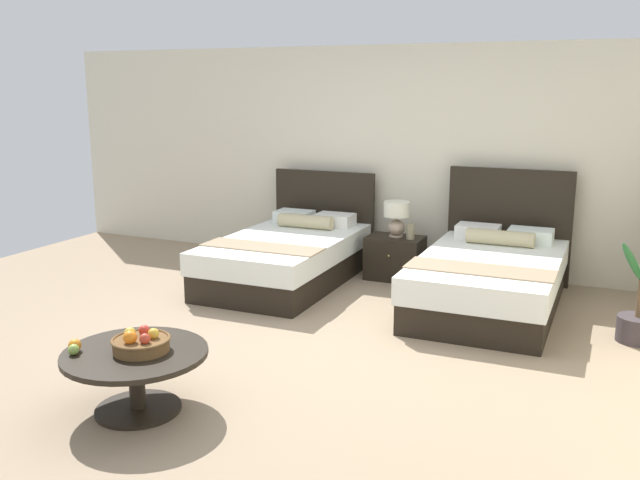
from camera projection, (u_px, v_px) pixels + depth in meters
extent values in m
cube|color=gray|center=(316.00, 348.00, 5.63)|extent=(9.50, 9.22, 0.02)
cube|color=beige|center=(420.00, 159.00, 7.85)|extent=(9.50, 0.12, 2.51)
cube|color=black|center=(285.00, 271.00, 7.40)|extent=(1.20, 2.07, 0.28)
cube|color=white|center=(285.00, 248.00, 7.34)|extent=(1.24, 2.11, 0.22)
cube|color=black|center=(324.00, 217.00, 8.25)|extent=(1.24, 0.08, 1.08)
cube|color=white|center=(294.00, 217.00, 8.09)|extent=(0.42, 0.31, 0.14)
cube|color=white|center=(335.00, 220.00, 7.89)|extent=(0.42, 0.31, 0.14)
cylinder|color=#BDB185|center=(306.00, 222.00, 7.77)|extent=(0.64, 0.16, 0.15)
cube|color=tan|center=(262.00, 247.00, 6.86)|extent=(1.23, 0.40, 0.01)
cube|color=black|center=(488.00, 296.00, 6.53)|extent=(1.24, 2.07, 0.27)
cube|color=white|center=(489.00, 269.00, 6.47)|extent=(1.28, 2.11, 0.24)
cube|color=black|center=(508.00, 226.00, 7.37)|extent=(1.28, 0.08, 1.22)
cube|color=white|center=(478.00, 232.00, 7.22)|extent=(0.44, 0.31, 0.14)
cube|color=white|center=(531.00, 236.00, 7.01)|extent=(0.44, 0.31, 0.14)
cylinder|color=#BDB185|center=(500.00, 238.00, 6.90)|extent=(0.66, 0.16, 0.15)
cube|color=tan|center=(480.00, 269.00, 5.99)|extent=(1.27, 0.43, 0.01)
cube|color=black|center=(395.00, 258.00, 7.55)|extent=(0.60, 0.40, 0.47)
sphere|color=tan|center=(389.00, 256.00, 7.34)|extent=(0.02, 0.02, 0.02)
cylinder|color=tan|center=(396.00, 236.00, 7.51)|extent=(0.15, 0.15, 0.02)
ellipsoid|color=tan|center=(396.00, 227.00, 7.49)|extent=(0.19, 0.19, 0.16)
cylinder|color=#99844C|center=(397.00, 218.00, 7.47)|extent=(0.02, 0.02, 0.04)
cylinder|color=silver|center=(397.00, 209.00, 7.45)|extent=(0.28, 0.28, 0.16)
cylinder|color=gray|center=(410.00, 232.00, 7.37)|extent=(0.09, 0.09, 0.16)
torus|color=gray|center=(411.00, 224.00, 7.35)|extent=(0.09, 0.09, 0.01)
cylinder|color=black|center=(138.00, 409.00, 4.52)|extent=(0.55, 0.55, 0.02)
cylinder|color=black|center=(137.00, 384.00, 4.48)|extent=(0.10, 0.10, 0.38)
cylinder|color=black|center=(135.00, 354.00, 4.44)|extent=(0.93, 0.93, 0.04)
cylinder|color=brown|center=(141.00, 345.00, 4.43)|extent=(0.36, 0.36, 0.08)
torus|color=brown|center=(141.00, 339.00, 4.42)|extent=(0.38, 0.38, 0.02)
sphere|color=orange|center=(130.00, 337.00, 4.35)|extent=(0.09, 0.09, 0.09)
sphere|color=#BE3D2A|center=(145.00, 339.00, 4.35)|extent=(0.07, 0.07, 0.07)
sphere|color=gold|center=(153.00, 334.00, 4.43)|extent=(0.07, 0.07, 0.07)
sphere|color=red|center=(144.00, 330.00, 4.49)|extent=(0.07, 0.07, 0.07)
sphere|color=gold|center=(130.00, 333.00, 4.44)|extent=(0.08, 0.08, 0.08)
sphere|color=#8AAA48|center=(74.00, 350.00, 4.37)|extent=(0.07, 0.07, 0.07)
sphere|color=orange|center=(75.00, 345.00, 4.42)|extent=(0.08, 0.08, 0.08)
cylinder|color=#40373B|center=(637.00, 329.00, 5.72)|extent=(0.32, 0.32, 0.21)
cylinder|color=brown|center=(640.00, 298.00, 5.66)|extent=(0.04, 0.04, 0.31)
ellipsoid|color=#2B6A35|center=(633.00, 263.00, 5.67)|extent=(0.21, 0.15, 0.29)
ellipsoid|color=#2B6A35|center=(632.00, 262.00, 5.56)|extent=(0.22, 0.22, 0.37)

